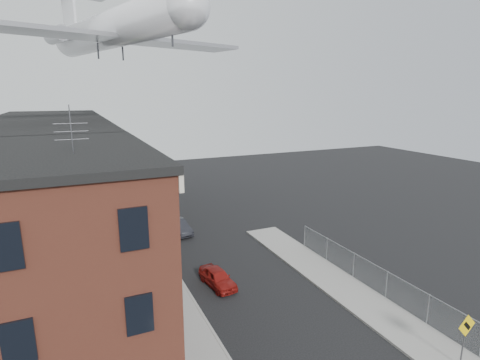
% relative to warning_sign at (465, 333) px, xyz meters
% --- Properties ---
extents(sidewalk_left, '(3.00, 62.00, 0.12)m').
position_rel_warning_sign_xyz_m(sidewalk_left, '(-11.10, 25.03, -1.82)').
color(sidewalk_left, gray).
rests_on(sidewalk_left, ground).
extents(sidewalk_right, '(3.00, 26.00, 0.12)m').
position_rel_warning_sign_xyz_m(sidewalk_right, '(-0.10, 7.03, -1.82)').
color(sidewalk_right, gray).
rests_on(sidewalk_right, ground).
extents(curb_left, '(0.15, 62.00, 0.14)m').
position_rel_warning_sign_xyz_m(curb_left, '(-9.65, 25.03, -1.81)').
color(curb_left, gray).
rests_on(curb_left, ground).
extents(curb_right, '(0.15, 26.00, 0.14)m').
position_rel_warning_sign_xyz_m(curb_right, '(-1.55, 7.03, -1.81)').
color(curb_right, gray).
rests_on(curb_right, ground).
extents(corner_building, '(10.31, 12.30, 12.15)m').
position_rel_warning_sign_xyz_m(corner_building, '(-17.60, 8.03, 3.28)').
color(corner_building, black).
rests_on(corner_building, ground).
extents(row_house_a, '(11.98, 7.00, 10.30)m').
position_rel_warning_sign_xyz_m(row_house_a, '(-17.56, 17.53, 3.25)').
color(row_house_a, slate).
rests_on(row_house_a, ground).
extents(row_house_b, '(11.98, 7.00, 10.30)m').
position_rel_warning_sign_xyz_m(row_house_b, '(-17.56, 24.53, 3.25)').
color(row_house_b, gray).
rests_on(row_house_b, ground).
extents(row_house_c, '(11.98, 7.00, 10.30)m').
position_rel_warning_sign_xyz_m(row_house_c, '(-17.56, 31.53, 3.25)').
color(row_house_c, slate).
rests_on(row_house_c, ground).
extents(row_house_d, '(11.98, 7.00, 10.30)m').
position_rel_warning_sign_xyz_m(row_house_d, '(-17.56, 38.53, 3.25)').
color(row_house_d, gray).
rests_on(row_house_d, ground).
extents(row_house_e, '(11.98, 7.00, 10.30)m').
position_rel_warning_sign_xyz_m(row_house_e, '(-17.56, 45.53, 3.25)').
color(row_house_e, slate).
rests_on(row_house_e, ground).
extents(chainlink_fence, '(0.06, 18.06, 1.90)m').
position_rel_warning_sign_xyz_m(chainlink_fence, '(1.40, 6.03, -0.89)').
color(chainlink_fence, gray).
rests_on(chainlink_fence, ground).
extents(warning_sign, '(1.10, 0.11, 2.80)m').
position_rel_warning_sign_xyz_m(warning_sign, '(0.00, 0.00, 0.00)').
color(warning_sign, '#515156').
rests_on(warning_sign, ground).
extents(utility_pole, '(1.80, 0.26, 9.00)m').
position_rel_warning_sign_xyz_m(utility_pole, '(-11.20, 19.03, 2.79)').
color(utility_pole, black).
rests_on(utility_pole, ground).
extents(street_tree, '(3.22, 3.20, 5.20)m').
position_rel_warning_sign_xyz_m(street_tree, '(-10.87, 28.95, 1.57)').
color(street_tree, black).
rests_on(street_tree, ground).
extents(car_near, '(1.89, 3.68, 1.20)m').
position_rel_warning_sign_xyz_m(car_near, '(-7.58, 11.92, -1.28)').
color(car_near, maroon).
rests_on(car_near, ground).
extents(car_mid, '(1.88, 4.10, 1.30)m').
position_rel_warning_sign_xyz_m(car_mid, '(-7.40, 22.45, -1.23)').
color(car_mid, black).
rests_on(car_mid, ground).
extents(car_far, '(1.81, 3.83, 1.08)m').
position_rel_warning_sign_xyz_m(car_far, '(-9.20, 30.95, -1.34)').
color(car_far, gray).
rests_on(car_far, ground).
extents(airplane, '(23.52, 26.91, 7.78)m').
position_rel_warning_sign_xyz_m(airplane, '(-11.49, 27.85, 16.31)').
color(airplane, white).
rests_on(airplane, ground).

